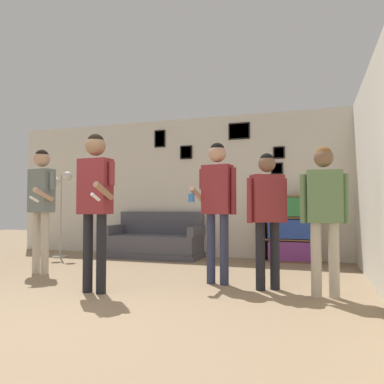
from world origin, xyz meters
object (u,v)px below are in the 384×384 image
object	(u,v)px
person_watcher_holding_cup	(217,196)
bottle_on_floor	(102,255)
person_spectator_near_bookshelf	(267,206)
person_player_foreground_center	(95,193)
person_spectator_far_right	(324,205)
floor_lamp	(61,194)
person_player_foreground_left	(41,196)
bookshelf	(290,229)
drinking_cup	(301,193)
couch	(155,242)

from	to	relation	value
person_watcher_holding_cup	bottle_on_floor	bearing A→B (deg)	152.27
person_spectator_near_bookshelf	bottle_on_floor	size ratio (longest dim) A/B	5.72
person_player_foreground_center	person_spectator_far_right	distance (m)	2.52
person_player_foreground_center	bottle_on_floor	distance (m)	2.68
floor_lamp	person_player_foreground_center	size ratio (longest dim) A/B	0.91
person_watcher_holding_cup	person_player_foreground_left	bearing A→B (deg)	-177.91
floor_lamp	person_spectator_near_bookshelf	world-z (taller)	floor_lamp
bottle_on_floor	person_watcher_holding_cup	bearing A→B (deg)	-27.73
bookshelf	person_player_foreground_left	size ratio (longest dim) A/B	0.64
bookshelf	person_player_foreground_center	bearing A→B (deg)	-122.11
person_player_foreground_left	person_watcher_holding_cup	bearing A→B (deg)	2.09
person_player_foreground_center	person_spectator_near_bookshelf	xyz separation A→B (m)	(1.83, 0.76, -0.15)
person_player_foreground_center	person_spectator_near_bookshelf	distance (m)	1.98
bookshelf	floor_lamp	size ratio (longest dim) A/B	0.71
person_player_foreground_center	person_spectator_near_bookshelf	world-z (taller)	person_player_foreground_center
drinking_cup	person_player_foreground_center	bearing A→B (deg)	-124.52
bookshelf	person_watcher_holding_cup	bearing A→B (deg)	-108.70
person_player_foreground_left	drinking_cup	distance (m)	4.22
person_spectator_far_right	person_spectator_near_bookshelf	bearing A→B (deg)	164.12
bookshelf	drinking_cup	distance (m)	0.65
person_player_foreground_left	person_spectator_near_bookshelf	xyz separation A→B (m)	(3.23, -0.03, -0.15)
drinking_cup	person_watcher_holding_cup	bearing A→B (deg)	-112.93
person_player_foreground_center	drinking_cup	distance (m)	3.76
couch	person_player_foreground_left	world-z (taller)	person_player_foreground_left
person_spectator_near_bookshelf	person_player_foreground_left	bearing A→B (deg)	179.50
bookshelf	person_player_foreground_left	xyz separation A→B (m)	(-3.34, -2.31, 0.54)
drinking_cup	person_spectator_near_bookshelf	bearing A→B (deg)	-97.46
person_player_foreground_left	person_spectator_far_right	bearing A→B (deg)	-3.06
person_watcher_holding_cup	drinking_cup	bearing A→B (deg)	67.07
person_player_foreground_left	person_spectator_near_bookshelf	distance (m)	3.23
bottle_on_floor	drinking_cup	bearing A→B (deg)	15.73
bookshelf	bottle_on_floor	xyz separation A→B (m)	(-3.17, -0.95, -0.46)
person_spectator_near_bookshelf	floor_lamp	bearing A→B (deg)	158.95
person_player_foreground_center	person_spectator_far_right	xyz separation A→B (m)	(2.45, 0.58, -0.13)
bottle_on_floor	person_spectator_near_bookshelf	bearing A→B (deg)	-24.56
couch	floor_lamp	distance (m)	2.02
person_player_foreground_center	person_watcher_holding_cup	size ratio (longest dim) A/B	1.01
couch	bottle_on_floor	world-z (taller)	couch
bookshelf	person_spectator_near_bookshelf	distance (m)	2.38
bottle_on_floor	person_player_foreground_left	bearing A→B (deg)	-97.14
drinking_cup	bookshelf	bearing A→B (deg)	-179.88
person_watcher_holding_cup	person_spectator_near_bookshelf	world-z (taller)	person_watcher_holding_cup
person_spectator_far_right	person_watcher_holding_cup	bearing A→B (deg)	166.55
person_player_foreground_left	person_spectator_far_right	xyz separation A→B (m)	(3.85, -0.21, -0.13)
floor_lamp	person_watcher_holding_cup	size ratio (longest dim) A/B	0.92
couch	bottle_on_floor	size ratio (longest dim) A/B	6.44
couch	floor_lamp	world-z (taller)	floor_lamp
person_spectator_far_right	bottle_on_floor	size ratio (longest dim) A/B	5.80
couch	person_spectator_far_right	world-z (taller)	person_spectator_far_right
person_spectator_near_bookshelf	bottle_on_floor	world-z (taller)	person_spectator_near_bookshelf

